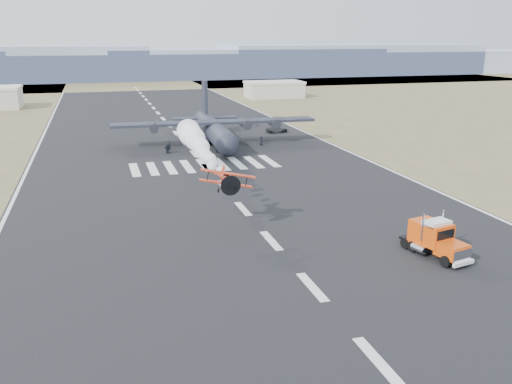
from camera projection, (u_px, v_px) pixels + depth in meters
name	position (u px, v px, depth m)	size (l,w,h in m)	color
ground	(312.00, 287.00, 48.99)	(500.00, 500.00, 0.00)	black
scrub_far	(131.00, 83.00, 260.88)	(500.00, 80.00, 0.00)	brown
runway_markings	(194.00, 154.00, 104.26)	(60.00, 260.00, 0.01)	silver
ridge_seg_d	(127.00, 66.00, 286.72)	(150.00, 50.00, 13.00)	#8895AD
ridge_seg_e	(245.00, 62.00, 304.15)	(150.00, 50.00, 15.00)	#8895AD
ridge_seg_f	(350.00, 59.00, 321.58)	(150.00, 50.00, 17.00)	#8895AD
ridge_seg_g	(444.00, 61.00, 339.85)	(150.00, 50.00, 13.00)	#8895AD
hangar_right	(274.00, 89.00, 198.88)	(20.50, 12.50, 5.90)	#B0AB9D
semi_truck	(435.00, 238.00, 55.50)	(4.21, 8.73, 3.83)	black
aerobatic_biplane	(227.00, 179.00, 62.21)	(6.35, 5.75, 3.05)	red
smoke_trail	(192.00, 137.00, 86.71)	(4.05, 32.25, 4.05)	white
transport_aircraft	(214.00, 128.00, 114.12)	(42.16, 34.71, 12.18)	black
support_vehicle	(277.00, 129.00, 127.09)	(2.34, 5.08, 1.41)	black
crew_a	(202.00, 143.00, 110.26)	(0.62, 0.51, 1.71)	black
crew_b	(217.00, 149.00, 104.90)	(0.78, 0.48, 1.61)	black
crew_c	(215.00, 146.00, 107.55)	(1.14, 0.53, 1.77)	black
crew_d	(167.00, 149.00, 104.72)	(0.93, 0.48, 1.58)	black
crew_e	(261.00, 141.00, 112.38)	(0.92, 0.57, 1.89)	black
crew_f	(168.00, 149.00, 104.37)	(1.75, 0.57, 1.89)	black
crew_g	(170.00, 145.00, 107.56)	(0.65, 0.54, 1.79)	black
crew_h	(220.00, 145.00, 108.39)	(0.83, 0.51, 1.71)	black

